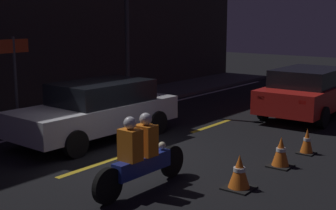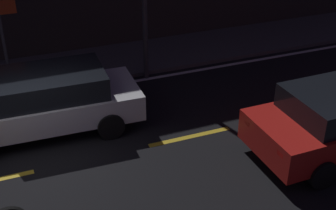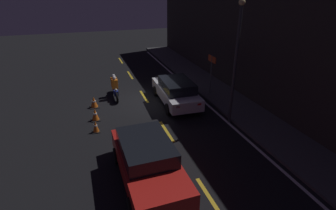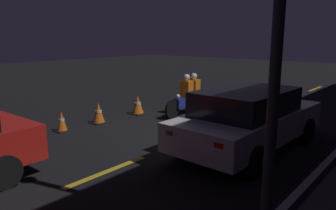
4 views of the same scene
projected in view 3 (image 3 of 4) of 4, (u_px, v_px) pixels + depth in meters
The scene contains 17 objects.
ground_plane at pixel (148, 103), 15.34m from camera, with size 56.00×56.00×0.00m, color black.
raised_curb at pixel (218, 93), 16.64m from camera, with size 28.00×2.37×0.11m.
building_front at pixel (244, 31), 15.48m from camera, with size 28.00×0.30×7.58m.
lane_dash_a at pixel (121, 61), 23.97m from camera, with size 2.00×0.14×0.01m.
lane_dash_b at pixel (130, 75), 20.08m from camera, with size 2.00×0.14×0.01m.
lane_dash_c at pixel (144, 96), 16.20m from camera, with size 2.00×0.14×0.01m.
lane_dash_d at pixel (167, 131), 12.31m from camera, with size 2.00×0.14×0.01m.
lane_dash_e at pixel (210, 198), 8.43m from camera, with size 2.00×0.14×0.01m.
lane_solid_kerb at pixel (198, 96), 16.25m from camera, with size 25.20×0.14×0.01m.
sedan_white at pixel (176, 91), 14.97m from camera, with size 4.42×2.00×1.44m.
taxi_red at pixel (147, 160), 8.97m from camera, with size 4.44×2.01×1.49m.
motorcycle at pixel (115, 87), 15.88m from camera, with size 2.32×0.37×1.38m.
traffic_cone_near at pixel (94, 102), 14.65m from camera, with size 0.51×0.51×0.63m.
traffic_cone_mid at pixel (95, 115), 13.23m from camera, with size 0.46×0.46×0.63m.
traffic_cone_far at pixel (96, 127), 12.16m from camera, with size 0.37×0.37×0.57m.
shop_sign at pixel (212, 67), 15.79m from camera, with size 0.90×0.08×2.40m.
street_lamp at pixel (236, 59), 11.84m from camera, with size 0.28×0.28×5.76m.
Camera 3 is at (13.66, -3.32, 6.24)m, focal length 28.00 mm.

